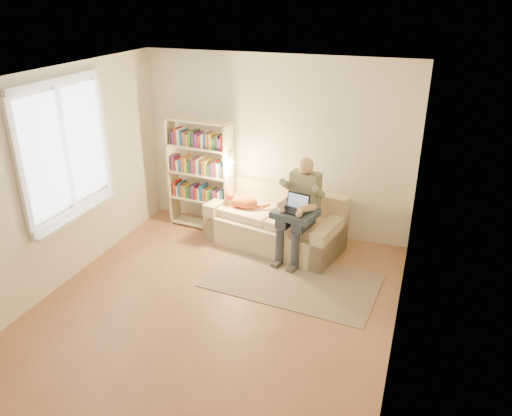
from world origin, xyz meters
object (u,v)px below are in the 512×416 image
at_px(person, 300,204).
at_px(bookshelf, 200,169).
at_px(cat, 244,201).
at_px(laptop, 295,206).
at_px(sofa, 276,225).

bearing_deg(person, bookshelf, 178.41).
xyz_separation_m(cat, bookshelf, (-0.76, 0.18, 0.33)).
bearing_deg(laptop, sofa, 148.05).
relative_size(sofa, bookshelf, 1.19).
bearing_deg(sofa, bookshelf, -175.38).
xyz_separation_m(sofa, laptop, (0.37, -0.36, 0.50)).
relative_size(person, laptop, 3.85).
distance_m(person, laptop, 0.13).
bearing_deg(bookshelf, person, -8.37).
bearing_deg(sofa, laptop, -31.95).
relative_size(person, cat, 2.27).
relative_size(cat, bookshelf, 0.36).
distance_m(sofa, person, 0.68).
distance_m(sofa, bookshelf, 1.40).
bearing_deg(cat, person, -1.70).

